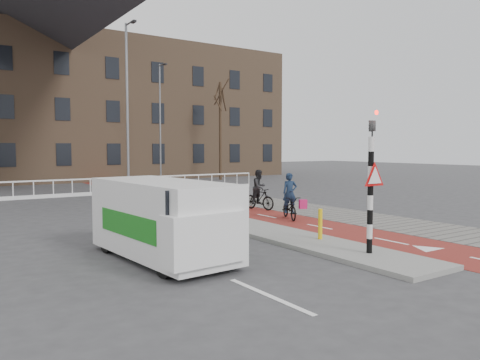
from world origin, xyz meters
TOP-DOWN VIEW (x-y plane):
  - ground at (0.00, 0.00)m, footprint 120.00×120.00m
  - bike_lane at (1.50, 10.00)m, footprint 2.50×60.00m
  - sidewalk at (4.30, 10.00)m, footprint 3.00×60.00m
  - curb_island at (-0.70, 4.00)m, footprint 1.80×16.00m
  - traffic_signal at (-0.60, -2.02)m, footprint 0.80×0.80m
  - bollard at (-0.38, -0.02)m, footprint 0.12×0.12m
  - cyclist_near at (1.77, 3.90)m, footprint 1.21×1.75m
  - cyclist_far at (2.40, 6.75)m, footprint 0.86×1.67m
  - van at (-4.93, 0.71)m, footprint 2.15×4.61m
  - railing at (-5.00, 17.00)m, footprint 28.00×0.10m
  - townhouse_row at (-3.00, 32.00)m, footprint 46.00×10.00m
  - tree_right at (10.98, 24.05)m, footprint 0.24×0.24m
  - streetlight_near at (-1.36, 12.63)m, footprint 0.12×0.12m
  - streetlight_right at (5.00, 22.93)m, footprint 0.12×0.12m

SIDE VIEW (x-z plane):
  - ground at x=0.00m, z-range 0.00..0.00m
  - bike_lane at x=1.50m, z-range 0.00..0.01m
  - sidewalk at x=4.30m, z-range 0.00..0.01m
  - curb_island at x=-0.70m, z-range 0.00..0.12m
  - railing at x=-5.00m, z-range -0.19..0.80m
  - bollard at x=-0.38m, z-range 0.12..0.99m
  - cyclist_near at x=1.77m, z-range -0.28..1.48m
  - cyclist_far at x=2.40m, z-range -0.14..1.61m
  - van at x=-4.93m, z-range 0.05..1.98m
  - traffic_signal at x=-0.60m, z-range 0.15..3.83m
  - tree_right at x=10.98m, z-range 0.00..8.19m
  - streetlight_near at x=-1.36m, z-range 0.00..8.77m
  - streetlight_right at x=5.00m, z-range 0.00..8.92m
  - townhouse_row at x=-3.00m, z-range -0.14..15.76m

